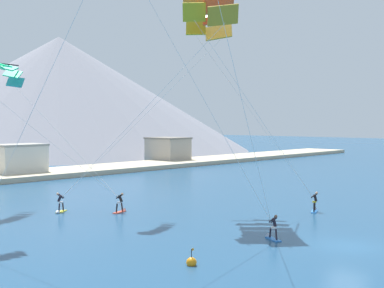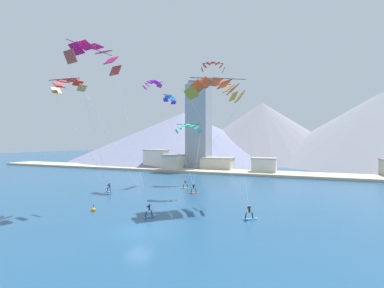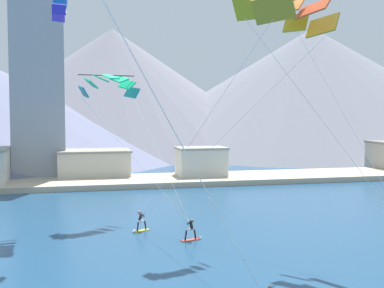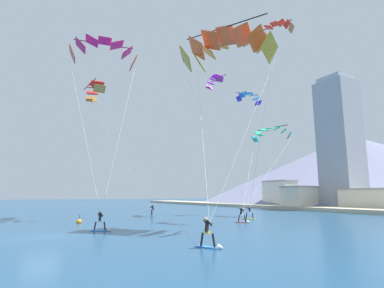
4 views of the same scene
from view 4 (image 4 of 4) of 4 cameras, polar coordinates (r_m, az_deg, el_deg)
name	(u,v)px [view 4 (image 4 of 4)]	position (r m, az deg, el deg)	size (l,w,h in m)	color
ground_plane	(43,237)	(24.93, -26.47, -15.55)	(400.00, 400.00, 0.00)	navy
kitesurfer_near_lead	(211,238)	(17.84, 3.55, -17.48)	(1.75, 1.10, 1.79)	#337FDB
kitesurfer_near_trail	(248,215)	(39.10, 10.62, -13.13)	(1.67, 1.29, 1.72)	yellow
kitesurfer_mid_center	(243,218)	(33.98, 9.75, -13.66)	(1.78, 0.89, 1.76)	#E54C33
kitesurfer_far_left	(103,225)	(26.97, -16.68, -14.61)	(1.15, 1.73, 1.69)	#337FDB
kitesurfer_far_right	(152,212)	(44.47, -7.63, -12.77)	(1.78, 0.94, 1.72)	#337FDB
parafoil_kite_near_lead	(234,48)	(31.09, 8.04, 17.61)	(10.12, 10.70, 16.93)	gold
parafoil_kite_near_trail	(226,44)	(29.38, 6.53, 18.38)	(12.88, 13.49, 16.75)	#AF8A1F
parafoil_kite_mid_center	(271,133)	(45.53, 14.83, 2.11)	(7.91, 12.06, 11.60)	teal
parafoil_kite_far_left	(104,50)	(40.81, -16.37, 16.88)	(11.08, 8.27, 20.93)	#B33C32
parafoil_kite_far_right	(95,90)	(44.01, -17.96, 9.82)	(5.78, 9.75, 16.87)	#AE8033
parafoil_kite_distant_high_outer	(249,97)	(50.12, 10.81, 8.86)	(1.43, 4.87, 1.81)	#382DC1
parafoil_kite_distant_low_drift	(215,80)	(48.11, 4.36, 12.05)	(4.36, 1.81, 1.60)	#922C83
parafoil_kite_distant_mid_solo	(275,28)	(40.56, 15.54, 20.48)	(4.49, 2.50, 1.79)	#935832
race_marker_buoy	(79,222)	(34.92, -20.71, -13.70)	(0.56, 0.56, 1.02)	orange
shore_building_harbour_front	(280,194)	(75.47, 16.38, -9.11)	(7.75, 4.49, 6.40)	silver
shore_building_promenade_mid	(301,197)	(69.92, 19.98, -9.54)	(5.34, 7.24, 4.87)	silver
shore_building_old_town	(372,200)	(65.08, 31.06, -9.08)	(9.89, 6.39, 4.18)	beige
highrise_tower	(340,142)	(72.19, 26.38, 0.31)	(7.00, 7.00, 28.88)	#999EA8
mountain_peak_east_shoulder	(353,169)	(121.82, 28.37, -4.23)	(110.12, 110.12, 24.15)	slate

